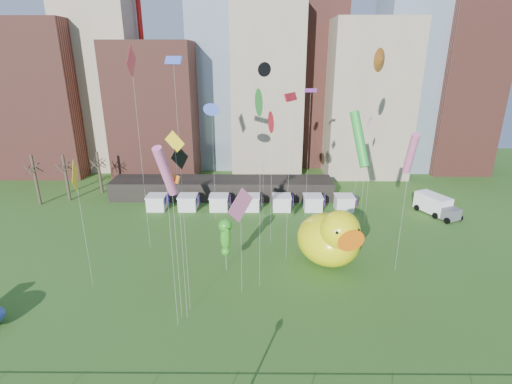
{
  "coord_description": "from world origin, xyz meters",
  "views": [
    {
      "loc": [
        2.29,
        -21.44,
        23.29
      ],
      "look_at": [
        2.08,
        10.5,
        12.0
      ],
      "focal_mm": 27.0,
      "sensor_mm": 36.0,
      "label": 1
    }
  ],
  "objects_px": {
    "small_duck": "(315,238)",
    "box_truck": "(436,205)",
    "seahorse_purple": "(347,242)",
    "seahorse_green": "(225,234)",
    "big_duck": "(331,237)"
  },
  "relations": [
    {
      "from": "small_duck",
      "to": "seahorse_green",
      "type": "xyz_separation_m",
      "value": [
        -10.96,
        -5.76,
        3.29
      ]
    },
    {
      "from": "seahorse_purple",
      "to": "box_truck",
      "type": "xyz_separation_m",
      "value": [
        17.16,
        15.51,
        -1.46
      ]
    },
    {
      "from": "seahorse_green",
      "to": "box_truck",
      "type": "height_order",
      "value": "seahorse_green"
    },
    {
      "from": "seahorse_green",
      "to": "box_truck",
      "type": "bearing_deg",
      "value": 17.84
    },
    {
      "from": "small_duck",
      "to": "big_duck",
      "type": "bearing_deg",
      "value": -87.31
    },
    {
      "from": "small_duck",
      "to": "box_truck",
      "type": "bearing_deg",
      "value": 16.41
    },
    {
      "from": "small_duck",
      "to": "box_truck",
      "type": "height_order",
      "value": "box_truck"
    },
    {
      "from": "small_duck",
      "to": "seahorse_green",
      "type": "bearing_deg",
      "value": -164.62
    },
    {
      "from": "big_duck",
      "to": "small_duck",
      "type": "height_order",
      "value": "big_duck"
    },
    {
      "from": "seahorse_purple",
      "to": "box_truck",
      "type": "bearing_deg",
      "value": 62.74
    },
    {
      "from": "big_duck",
      "to": "small_duck",
      "type": "relative_size",
      "value": 2.76
    },
    {
      "from": "big_duck",
      "to": "box_truck",
      "type": "relative_size",
      "value": 1.43
    },
    {
      "from": "seahorse_purple",
      "to": "box_truck",
      "type": "height_order",
      "value": "seahorse_purple"
    },
    {
      "from": "seahorse_green",
      "to": "seahorse_purple",
      "type": "relative_size",
      "value": 1.46
    },
    {
      "from": "seahorse_green",
      "to": "big_duck",
      "type": "bearing_deg",
      "value": -3.1
    }
  ]
}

